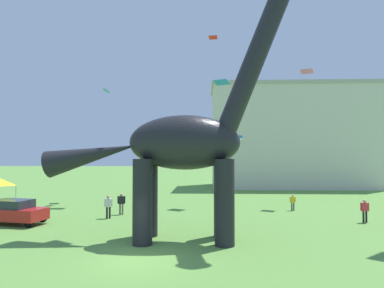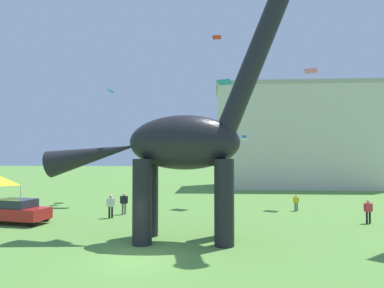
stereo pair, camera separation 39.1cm
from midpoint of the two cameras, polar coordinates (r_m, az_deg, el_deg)
name	(u,v)px [view 1 (the left image)]	position (r m, az deg, el deg)	size (l,w,h in m)	color
ground_plane	(138,260)	(15.51, -9.54, -18.17)	(240.00, 240.00, 0.00)	#5B8E3D
dinosaur_sculpture	(183,142)	(17.96, -2.06, 0.26)	(13.29, 2.82, 13.89)	black
parked_sedan_left	(12,211)	(25.20, -27.73, -9.74)	(4.48, 2.60, 1.55)	red
person_far_spectator	(293,201)	(28.84, 15.76, -8.93)	(0.47, 0.21, 1.26)	#2D3347
person_strolling_adult	(365,208)	(25.40, 25.99, -9.45)	(0.56, 0.25, 1.51)	black
person_watching_child	(108,204)	(25.11, -13.95, -9.52)	(0.60, 0.27, 1.61)	black
person_photographer	(121,202)	(26.46, -11.90, -9.18)	(0.59, 0.26, 1.58)	#6B6056
kite_mid_right	(106,91)	(36.07, -14.12, 8.42)	(0.96, 1.11, 0.34)	#287AE5
kite_high_right	(307,71)	(33.02, 17.92, 11.23)	(1.27, 1.13, 0.27)	pink
kite_near_low	(222,82)	(31.62, 4.50, 10.01)	(1.56, 1.41, 1.63)	#287AE5
kite_drifting	(70,157)	(31.78, -19.66, -2.07)	(2.99, 2.59, 0.86)	green
kite_far_right	(240,138)	(37.14, 7.56, 1.02)	(0.48, 0.48, 0.51)	#287AE5
kite_mid_center	(213,37)	(37.14, 3.15, 17.00)	(0.95, 0.75, 0.22)	red
background_building_block	(292,137)	(49.55, 15.75, 1.17)	(21.97, 9.43, 13.73)	beige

